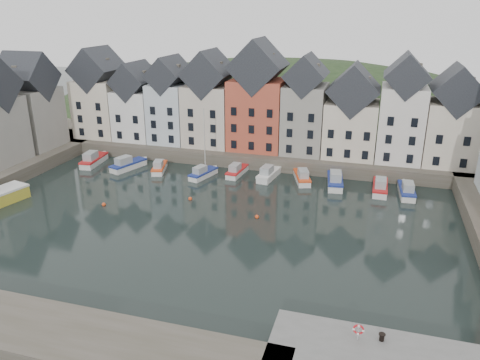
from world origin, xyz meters
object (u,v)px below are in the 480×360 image
at_px(boat_a, 93,160).
at_px(boat_d, 203,173).
at_px(life_ring_post, 358,330).
at_px(mooring_bollard, 382,337).

relative_size(boat_a, boat_d, 0.64).
bearing_deg(boat_d, boat_a, -166.73).
relative_size(boat_d, life_ring_post, 8.10).
height_order(boat_a, boat_d, boat_d).
bearing_deg(boat_a, mooring_bollard, -43.28).
xyz_separation_m(boat_a, mooring_bollard, (45.50, -33.90, 1.56)).
bearing_deg(boat_d, life_ring_post, -38.46).
bearing_deg(mooring_bollard, boat_d, 128.30).
relative_size(mooring_bollard, life_ring_post, 0.43).
bearing_deg(mooring_bollard, life_ring_post, -165.27).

